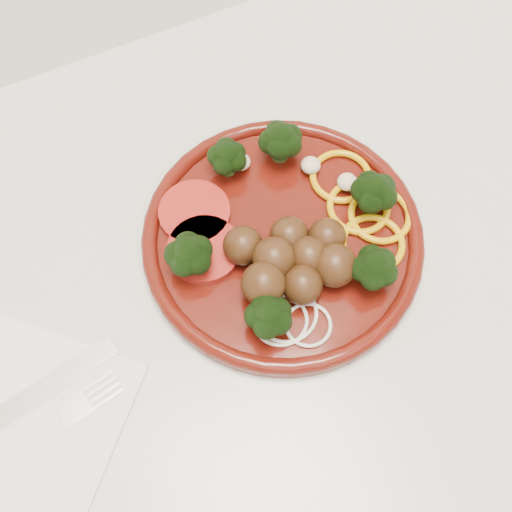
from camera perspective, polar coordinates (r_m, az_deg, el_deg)
name	(u,v)px	position (r m, az deg, el deg)	size (l,w,h in m)	color
counter	(119,470)	(0.97, -12.05, -18.12)	(2.40, 0.60, 0.90)	beige
plate	(285,237)	(0.54, 2.60, 1.71)	(0.24, 0.24, 0.05)	#430D07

